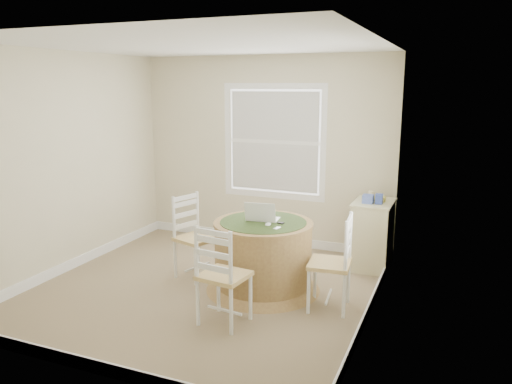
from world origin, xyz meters
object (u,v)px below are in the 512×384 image
at_px(corner_chest, 372,234).
at_px(chair_near, 224,275).
at_px(chair_left, 196,238).
at_px(round_table, 263,253).
at_px(chair_right, 330,263).
at_px(laptop, 262,218).

bearing_deg(corner_chest, chair_near, -116.37).
distance_m(chair_near, corner_chest, 2.26).
xyz_separation_m(chair_left, chair_near, (0.80, -0.91, 0.00)).
relative_size(round_table, chair_right, 1.32).
bearing_deg(chair_near, corner_chest, -110.12).
height_order(chair_left, chair_right, same).
height_order(chair_near, chair_right, same).
bearing_deg(chair_left, chair_near, -120.81).
height_order(chair_left, laptop, laptop).
relative_size(chair_left, corner_chest, 1.14).
height_order(laptop, corner_chest, laptop).
distance_m(chair_left, chair_near, 1.21).
bearing_deg(chair_near, chair_left, -41.81).
relative_size(chair_right, laptop, 2.57).
height_order(chair_near, corner_chest, chair_near).
bearing_deg(chair_left, round_table, -74.45).
bearing_deg(corner_chest, round_table, -130.18).
bearing_deg(laptop, corner_chest, -140.56).
bearing_deg(laptop, chair_right, 155.63).
bearing_deg(chair_near, round_table, -85.97).
bearing_deg(chair_right, corner_chest, 165.72).
bearing_deg(corner_chest, chair_right, -97.68).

